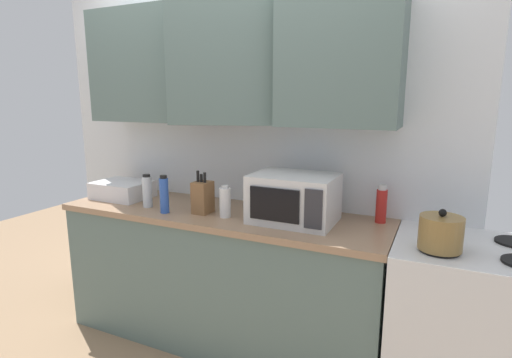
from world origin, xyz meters
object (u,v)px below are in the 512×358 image
stove_range (468,331)px  kettle (441,233)px  microwave (294,198)px  bottle_clear_tall (147,191)px  bottle_red_sauce (381,205)px  bottle_white_jar (225,202)px  bottle_blue_cleaner (164,195)px  knife_block (203,197)px  dish_rack (123,190)px

stove_range → kettle: (-0.17, -0.14, 0.54)m
microwave → bottle_clear_tall: (-0.99, -0.11, -0.03)m
bottle_red_sauce → bottle_white_jar: bottle_red_sauce is taller
bottle_blue_cleaner → stove_range: bearing=5.3°
kettle → bottle_clear_tall: bearing=178.7°
knife_block → bottle_red_sauce: 1.08m
microwave → bottle_clear_tall: microwave is taller
dish_rack → bottle_blue_cleaner: 0.55m
bottle_red_sauce → bottle_blue_cleaner: size_ratio=0.93×
stove_range → bottle_red_sauce: bottle_red_sauce is taller
kettle → knife_block: 1.37m
dish_rack → stove_range: bearing=-0.5°
stove_range → bottle_clear_tall: bottle_clear_tall is taller
kettle → bottle_red_sauce: bottle_red_sauce is taller
microwave → kettle: bearing=-11.0°
microwave → bottle_white_jar: size_ratio=2.45×
kettle → bottle_red_sauce: bearing=132.4°
kettle → bottle_blue_cleaner: bottle_blue_cleaner is taller
bottle_clear_tall → bottle_white_jar: bearing=1.8°
stove_range → bottle_white_jar: bottle_white_jar is taller
bottle_red_sauce → microwave: bearing=-156.9°
stove_range → bottle_white_jar: 1.47m
kettle → bottle_clear_tall: (-1.77, 0.04, 0.01)m
kettle → bottle_blue_cleaner: bearing=-179.1°
bottle_white_jar → stove_range: bearing=3.4°
microwave → knife_block: size_ratio=1.78×
dish_rack → bottle_red_sauce: bearing=6.1°
microwave → bottle_blue_cleaner: size_ratio=2.00×
microwave → dish_rack: bearing=179.7°
kettle → microwave: 0.80m
microwave → bottle_red_sauce: (0.47, 0.20, -0.03)m
bottle_clear_tall → bottle_red_sauce: (1.45, 0.31, -0.00)m
microwave → knife_block: 0.58m
microwave → bottle_blue_cleaner: bearing=-167.6°
bottle_white_jar → bottle_clear_tall: bearing=-178.2°
stove_range → knife_block: bearing=-177.7°
dish_rack → knife_block: (0.74, -0.08, 0.04)m
bottle_clear_tall → bottle_blue_cleaner: bottle_blue_cleaner is taller
stove_range → dish_rack: size_ratio=2.40×
bottle_red_sauce → dish_rack: bearing=-173.9°
microwave → bottle_white_jar: bearing=-167.2°
kettle → dish_rack: kettle is taller
kettle → dish_rack: bearing=175.6°
dish_rack → kettle: bearing=-4.4°
bottle_clear_tall → dish_rack: bearing=160.1°
kettle → bottle_clear_tall: 1.77m
stove_range → bottle_red_sauce: bearing=156.8°
microwave → bottle_white_jar: (-0.41, -0.09, -0.05)m
stove_range → microwave: size_ratio=1.90×
dish_rack → bottle_blue_cleaner: (0.52, -0.18, 0.06)m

